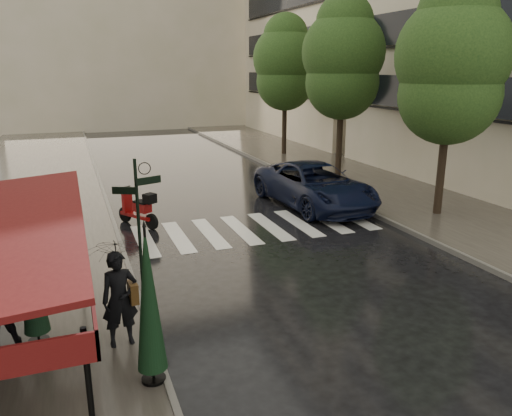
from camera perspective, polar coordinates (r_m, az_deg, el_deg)
ground at (r=10.60m, az=-3.85°, el=-13.44°), size 120.00×120.00×0.00m
sidewalk_near at (r=21.59m, az=-24.99°, el=0.52°), size 6.00×60.00×0.12m
sidewalk_far at (r=25.05m, az=10.81°, el=3.64°), size 5.50×60.00×0.12m
curb_near at (r=21.53m, az=-16.92°, el=1.33°), size 0.12×60.00×0.16m
curb_far at (r=23.73m, az=5.01°, el=3.24°), size 0.12×60.00×0.16m
crosswalk at (r=16.71m, az=-0.05°, el=-2.27°), size 7.85×3.20×0.01m
signpost at (r=12.43m, az=-13.32°, el=-0.25°), size 1.17×0.29×3.10m
haussmann_far at (r=39.99m, az=8.69°, el=21.36°), size 8.00×16.00×18.50m
backdrop_building at (r=47.48m, az=-14.68°, el=21.03°), size 22.00×6.00×20.00m
tree_near at (r=18.49m, az=21.50°, el=15.14°), size 3.80×3.80×7.99m
tree_mid at (r=24.15m, az=9.92°, el=16.48°), size 3.80×3.80×8.34m
tree_far at (r=30.49m, az=3.36°, el=16.20°), size 3.80×3.80×8.16m
pedestrian_with_umbrella at (r=9.40m, az=-15.62°, el=-5.75°), size 1.19×1.21×2.55m
scooter at (r=17.22m, az=-13.25°, el=-0.13°), size 1.15×1.69×1.26m
parked_car at (r=19.33m, az=6.67°, el=2.63°), size 3.22×6.16×1.65m
parasol_front at (r=8.25m, az=-12.16°, el=-10.16°), size 0.49×0.49×2.76m
parasol_back at (r=10.13m, az=-24.37°, el=-7.08°), size 0.47×0.47×2.52m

